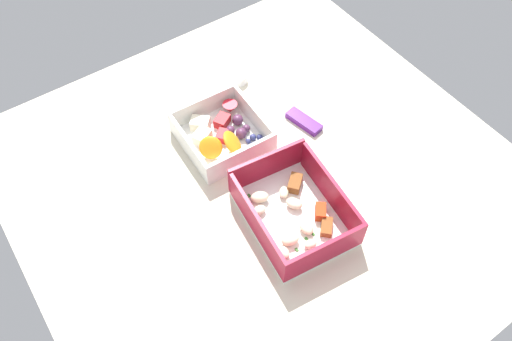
{
  "coord_description": "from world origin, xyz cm",
  "views": [
    {
      "loc": [
        39.58,
        -29.64,
        72.72
      ],
      "look_at": [
        -0.97,
        -1.49,
        4.0
      ],
      "focal_mm": 35.79,
      "sensor_mm": 36.0,
      "label": 1
    }
  ],
  "objects_px": {
    "pasta_container": "(294,212)",
    "candy_bar": "(304,121)",
    "fruit_bowl": "(223,134)",
    "paper_cup_liner": "(238,78)"
  },
  "relations": [
    {
      "from": "pasta_container",
      "to": "candy_bar",
      "type": "relative_size",
      "value": 2.81
    },
    {
      "from": "fruit_bowl",
      "to": "candy_bar",
      "type": "relative_size",
      "value": 2.13
    },
    {
      "from": "fruit_bowl",
      "to": "paper_cup_liner",
      "type": "bearing_deg",
      "value": 136.02
    },
    {
      "from": "pasta_container",
      "to": "fruit_bowl",
      "type": "bearing_deg",
      "value": -171.46
    },
    {
      "from": "fruit_bowl",
      "to": "paper_cup_liner",
      "type": "height_order",
      "value": "fruit_bowl"
    },
    {
      "from": "fruit_bowl",
      "to": "candy_bar",
      "type": "height_order",
      "value": "fruit_bowl"
    },
    {
      "from": "candy_bar",
      "to": "fruit_bowl",
      "type": "bearing_deg",
      "value": -109.67
    },
    {
      "from": "fruit_bowl",
      "to": "paper_cup_liner",
      "type": "xyz_separation_m",
      "value": [
        -0.11,
        0.11,
        -0.01
      ]
    },
    {
      "from": "pasta_container",
      "to": "paper_cup_liner",
      "type": "distance_m",
      "value": 0.32
    },
    {
      "from": "candy_bar",
      "to": "paper_cup_liner",
      "type": "height_order",
      "value": "paper_cup_liner"
    }
  ]
}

